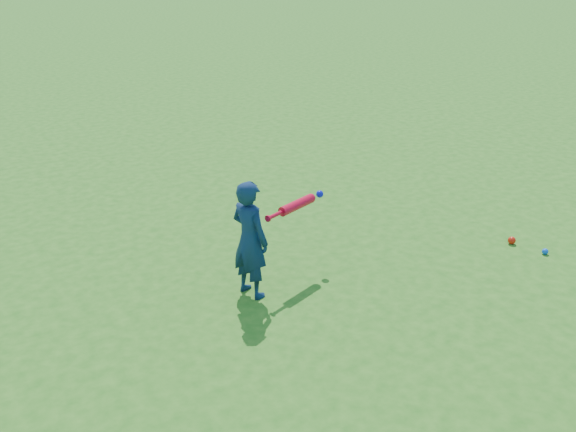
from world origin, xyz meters
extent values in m
plane|color=#256217|center=(0.00, 0.00, 0.00)|extent=(80.00, 80.00, 0.00)
imported|color=#0F2346|center=(0.23, 0.31, 0.52)|extent=(0.35, 0.43, 1.03)
sphere|color=red|center=(2.93, -0.13, 0.04)|extent=(0.08, 0.08, 0.08)
sphere|color=blue|center=(3.03, -0.46, 0.03)|extent=(0.06, 0.06, 0.06)
cylinder|color=red|center=(0.41, 0.33, 0.66)|extent=(0.03, 0.06, 0.06)
cylinder|color=red|center=(0.50, 0.36, 0.66)|extent=(0.19, 0.10, 0.03)
cylinder|color=red|center=(0.77, 0.46, 0.66)|extent=(0.41, 0.22, 0.09)
sphere|color=red|center=(0.96, 0.53, 0.66)|extent=(0.09, 0.09, 0.09)
sphere|color=#0B10C5|center=(1.09, 0.58, 0.66)|extent=(0.07, 0.07, 0.07)
camera|label=1|loc=(-1.91, -4.01, 2.82)|focal=40.00mm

